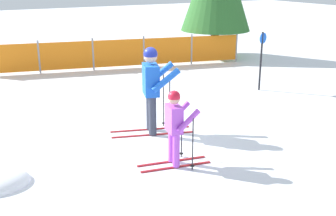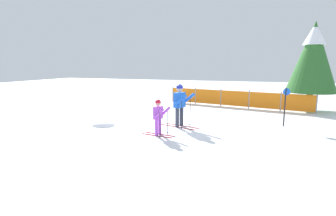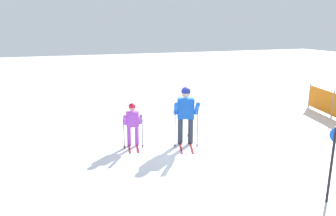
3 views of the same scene
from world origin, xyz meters
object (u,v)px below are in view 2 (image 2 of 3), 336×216
object	(u,v)px
conifer_far	(313,56)
trail_marker	(285,103)
safety_fence	(235,98)
skier_adult	(180,102)
skier_child	(159,114)

from	to	relation	value
conifer_far	trail_marker	xyz separation A→B (m)	(-1.57, -4.38, -1.91)
safety_fence	conifer_far	xyz separation A→B (m)	(3.85, 0.19, 2.35)
skier_adult	skier_child	world-z (taller)	skier_adult
safety_fence	conifer_far	distance (m)	4.51
skier_adult	safety_fence	bearing A→B (deg)	91.36
skier_adult	skier_child	size ratio (longest dim) A/B	1.34
skier_child	trail_marker	distance (m)	5.12
skier_adult	conifer_far	bearing A→B (deg)	64.07
conifer_far	skier_adult	bearing A→B (deg)	-133.22
trail_marker	conifer_far	bearing A→B (deg)	70.23
safety_fence	conifer_far	size ratio (longest dim) A/B	1.75
skier_child	conifer_far	distance (m)	9.54
conifer_far	skier_child	bearing A→B (deg)	-128.51
skier_child	safety_fence	size ratio (longest dim) A/B	0.16
safety_fence	trail_marker	size ratio (longest dim) A/B	5.27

